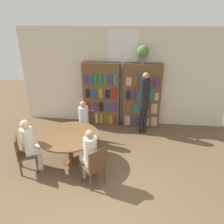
{
  "coord_description": "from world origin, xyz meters",
  "views": [
    {
      "loc": [
        0.46,
        -2.98,
        3.26
      ],
      "look_at": [
        -0.13,
        1.97,
        1.05
      ],
      "focal_mm": 35.0,
      "sensor_mm": 36.0,
      "label": 1
    }
  ],
  "objects_px": {
    "chair_left_side": "(86,124)",
    "seated_reader_back": "(30,142)",
    "seated_reader_left": "(83,121)",
    "chair_far_side": "(95,165)",
    "bookshelf_left": "(102,94)",
    "chair_near_camera": "(23,152)",
    "reading_table": "(69,139)",
    "seated_reader_right": "(89,152)",
    "flower_vase": "(143,52)",
    "bookshelf_right": "(142,96)",
    "librarian_standing": "(145,98)"
  },
  "relations": [
    {
      "from": "chair_left_side",
      "to": "seated_reader_back",
      "type": "relative_size",
      "value": 0.71
    },
    {
      "from": "seated_reader_left",
      "to": "chair_far_side",
      "type": "bearing_deg",
      "value": 119.81
    },
    {
      "from": "bookshelf_left",
      "to": "chair_near_camera",
      "type": "xyz_separation_m",
      "value": [
        -1.34,
        -2.62,
        -0.5
      ]
    },
    {
      "from": "reading_table",
      "to": "seated_reader_right",
      "type": "xyz_separation_m",
      "value": [
        0.61,
        -0.6,
        0.07
      ]
    },
    {
      "from": "seated_reader_right",
      "to": "flower_vase",
      "type": "bearing_deg",
      "value": 24.22
    },
    {
      "from": "reading_table",
      "to": "seated_reader_left",
      "type": "distance_m",
      "value": 0.86
    },
    {
      "from": "chair_near_camera",
      "to": "chair_far_side",
      "type": "distance_m",
      "value": 1.68
    },
    {
      "from": "chair_left_side",
      "to": "chair_near_camera",
      "type": "bearing_deg",
      "value": 63.0
    },
    {
      "from": "chair_far_side",
      "to": "seated_reader_back",
      "type": "distance_m",
      "value": 1.55
    },
    {
      "from": "bookshelf_left",
      "to": "seated_reader_right",
      "type": "distance_m",
      "value": 2.77
    },
    {
      "from": "bookshelf_right",
      "to": "flower_vase",
      "type": "distance_m",
      "value": 1.32
    },
    {
      "from": "bookshelf_left",
      "to": "seated_reader_right",
      "type": "xyz_separation_m",
      "value": [
        0.19,
        -2.74,
        -0.29
      ]
    },
    {
      "from": "bookshelf_left",
      "to": "chair_left_side",
      "type": "height_order",
      "value": "bookshelf_left"
    },
    {
      "from": "flower_vase",
      "to": "reading_table",
      "type": "distance_m",
      "value": 3.18
    },
    {
      "from": "flower_vase",
      "to": "seated_reader_back",
      "type": "bearing_deg",
      "value": -133.33
    },
    {
      "from": "bookshelf_right",
      "to": "librarian_standing",
      "type": "relative_size",
      "value": 1.08
    },
    {
      "from": "flower_vase",
      "to": "reading_table",
      "type": "height_order",
      "value": "flower_vase"
    },
    {
      "from": "bookshelf_left",
      "to": "chair_far_side",
      "type": "height_order",
      "value": "bookshelf_left"
    },
    {
      "from": "reading_table",
      "to": "chair_far_side",
      "type": "xyz_separation_m",
      "value": [
        0.74,
        -0.73,
        -0.13
      ]
    },
    {
      "from": "chair_left_side",
      "to": "librarian_standing",
      "type": "relative_size",
      "value": 0.48
    },
    {
      "from": "flower_vase",
      "to": "bookshelf_right",
      "type": "bearing_deg",
      "value": -6.26
    },
    {
      "from": "seated_reader_back",
      "to": "bookshelf_right",
      "type": "bearing_deg",
      "value": 108.77
    },
    {
      "from": "chair_near_camera",
      "to": "librarian_standing",
      "type": "bearing_deg",
      "value": 101.12
    },
    {
      "from": "chair_far_side",
      "to": "seated_reader_right",
      "type": "bearing_deg",
      "value": 90.0
    },
    {
      "from": "bookshelf_right",
      "to": "flower_vase",
      "type": "relative_size",
      "value": 3.92
    },
    {
      "from": "bookshelf_left",
      "to": "seated_reader_left",
      "type": "bearing_deg",
      "value": -102.83
    },
    {
      "from": "chair_near_camera",
      "to": "seated_reader_back",
      "type": "bearing_deg",
      "value": 90.0
    },
    {
      "from": "chair_far_side",
      "to": "seated_reader_back",
      "type": "bearing_deg",
      "value": 122.08
    },
    {
      "from": "librarian_standing",
      "to": "chair_left_side",
      "type": "bearing_deg",
      "value": -158.83
    },
    {
      "from": "seated_reader_back",
      "to": "chair_near_camera",
      "type": "bearing_deg",
      "value": -90.0
    },
    {
      "from": "bookshelf_left",
      "to": "chair_left_side",
      "type": "distance_m",
      "value": 1.25
    },
    {
      "from": "bookshelf_left",
      "to": "chair_far_side",
      "type": "bearing_deg",
      "value": -83.75
    },
    {
      "from": "librarian_standing",
      "to": "seated_reader_left",
      "type": "bearing_deg",
      "value": -153.79
    },
    {
      "from": "chair_far_side",
      "to": "seated_reader_right",
      "type": "distance_m",
      "value": 0.27
    },
    {
      "from": "flower_vase",
      "to": "chair_far_side",
      "type": "relative_size",
      "value": 0.57
    },
    {
      "from": "bookshelf_left",
      "to": "librarian_standing",
      "type": "bearing_deg",
      "value": -20.8
    },
    {
      "from": "bookshelf_left",
      "to": "flower_vase",
      "type": "distance_m",
      "value": 1.79
    },
    {
      "from": "seated_reader_left",
      "to": "librarian_standing",
      "type": "xyz_separation_m",
      "value": [
        1.61,
        0.79,
        0.43
      ]
    },
    {
      "from": "flower_vase",
      "to": "reading_table",
      "type": "relative_size",
      "value": 0.36
    },
    {
      "from": "chair_left_side",
      "to": "seated_reader_left",
      "type": "height_order",
      "value": "seated_reader_left"
    },
    {
      "from": "bookshelf_right",
      "to": "chair_left_side",
      "type": "xyz_separation_m",
      "value": [
        -1.52,
        -1.12,
        -0.5
      ]
    },
    {
      "from": "bookshelf_right",
      "to": "seated_reader_back",
      "type": "distance_m",
      "value": 3.53
    },
    {
      "from": "bookshelf_right",
      "to": "chair_left_side",
      "type": "relative_size",
      "value": 2.23
    },
    {
      "from": "flower_vase",
      "to": "librarian_standing",
      "type": "xyz_separation_m",
      "value": [
        0.11,
        -0.51,
        -1.19
      ]
    },
    {
      "from": "reading_table",
      "to": "librarian_standing",
      "type": "relative_size",
      "value": 0.76
    },
    {
      "from": "bookshelf_left",
      "to": "seated_reader_left",
      "type": "distance_m",
      "value": 1.36
    },
    {
      "from": "librarian_standing",
      "to": "chair_near_camera",
      "type": "bearing_deg",
      "value": -141.53
    },
    {
      "from": "bookshelf_left",
      "to": "reading_table",
      "type": "xyz_separation_m",
      "value": [
        -0.42,
        -2.14,
        -0.37
      ]
    },
    {
      "from": "chair_near_camera",
      "to": "seated_reader_back",
      "type": "relative_size",
      "value": 0.71
    },
    {
      "from": "librarian_standing",
      "to": "seated_reader_back",
      "type": "bearing_deg",
      "value": -140.92
    }
  ]
}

